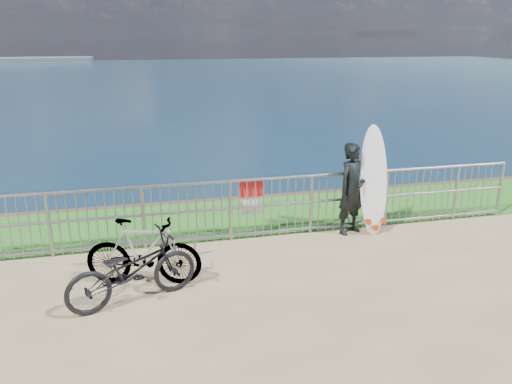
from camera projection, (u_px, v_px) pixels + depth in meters
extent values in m
plane|color=#23671C|center=(245.00, 216.00, 10.07)|extent=(120.00, 120.00, 0.00)
cube|color=brown|center=(235.00, 298.00, 11.95)|extent=(120.00, 0.30, 5.00)
plane|color=#19344B|center=(146.00, 82.00, 92.54)|extent=(260.00, 260.00, 0.00)
cylinder|color=gray|center=(258.00, 179.00, 8.72)|extent=(10.00, 0.06, 0.06)
cylinder|color=gray|center=(258.00, 206.00, 8.87)|extent=(10.00, 0.05, 0.05)
cylinder|color=gray|center=(258.00, 232.00, 9.03)|extent=(10.00, 0.05, 0.05)
cylinder|color=gray|center=(49.00, 226.00, 8.12)|extent=(0.06, 0.06, 1.10)
cylinder|color=gray|center=(143.00, 218.00, 8.45)|extent=(0.06, 0.06, 1.10)
cylinder|color=gray|center=(230.00, 211.00, 8.78)|extent=(0.06, 0.06, 1.10)
cylinder|color=gray|center=(311.00, 205.00, 9.11)|extent=(0.06, 0.06, 1.10)
cylinder|color=gray|center=(386.00, 199.00, 9.44)|extent=(0.06, 0.06, 1.10)
cylinder|color=gray|center=(456.00, 193.00, 9.77)|extent=(0.06, 0.06, 1.10)
cylinder|color=gray|center=(500.00, 190.00, 9.99)|extent=(0.06, 0.06, 1.10)
cube|color=red|center=(251.00, 189.00, 8.81)|extent=(0.42, 0.02, 0.30)
cube|color=white|center=(251.00, 189.00, 8.81)|extent=(0.38, 0.01, 0.08)
cube|color=white|center=(251.00, 207.00, 8.91)|extent=(0.36, 0.02, 0.26)
imported|color=black|center=(352.00, 189.00, 9.04)|extent=(0.73, 0.62, 1.69)
ellipsoid|color=white|center=(374.00, 180.00, 9.04)|extent=(0.56, 0.51, 2.00)
cone|color=#BF3914|center=(366.00, 220.00, 9.11)|extent=(0.12, 0.22, 0.12)
cone|color=#BF3914|center=(381.00, 219.00, 9.18)|extent=(0.12, 0.22, 0.12)
cone|color=#BF3914|center=(373.00, 226.00, 9.19)|extent=(0.12, 0.22, 0.12)
imported|color=black|center=(132.00, 270.00, 6.74)|extent=(1.93, 1.19, 0.96)
imported|color=black|center=(143.00, 252.00, 7.24)|extent=(1.76, 0.90, 1.02)
cylinder|color=gray|center=(144.00, 242.00, 7.97)|extent=(1.82, 0.05, 0.05)
cylinder|color=gray|center=(92.00, 257.00, 7.85)|extent=(0.04, 0.04, 0.35)
cylinder|color=gray|center=(195.00, 247.00, 8.20)|extent=(0.04, 0.04, 0.35)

